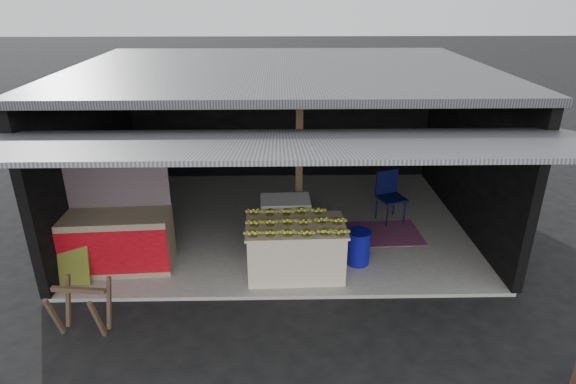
{
  "coord_description": "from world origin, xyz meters",
  "views": [
    {
      "loc": [
        -0.05,
        -5.94,
        4.31
      ],
      "look_at": [
        0.1,
        1.5,
        1.1
      ],
      "focal_mm": 30.0,
      "sensor_mm": 36.0,
      "label": 1
    }
  ],
  "objects_px": {
    "neighbor_stall": "(118,239)",
    "banana_table": "(295,249)",
    "plastic_chair": "(389,192)",
    "water_barrel": "(358,248)",
    "white_crate": "(285,224)",
    "sawhorse": "(81,305)"
  },
  "relations": [
    {
      "from": "neighbor_stall",
      "to": "banana_table",
      "type": "bearing_deg",
      "value": -7.89
    },
    {
      "from": "neighbor_stall",
      "to": "plastic_chair",
      "type": "xyz_separation_m",
      "value": [
        4.71,
        1.66,
        0.06
      ]
    },
    {
      "from": "water_barrel",
      "to": "plastic_chair",
      "type": "bearing_deg",
      "value": 62.83
    },
    {
      "from": "neighbor_stall",
      "to": "white_crate",
      "type": "bearing_deg",
      "value": 8.79
    },
    {
      "from": "sawhorse",
      "to": "plastic_chair",
      "type": "height_order",
      "value": "plastic_chair"
    },
    {
      "from": "white_crate",
      "to": "water_barrel",
      "type": "relative_size",
      "value": 1.67
    },
    {
      "from": "water_barrel",
      "to": "plastic_chair",
      "type": "distance_m",
      "value": 1.85
    },
    {
      "from": "neighbor_stall",
      "to": "sawhorse",
      "type": "relative_size",
      "value": 2.39
    },
    {
      "from": "sawhorse",
      "to": "water_barrel",
      "type": "xyz_separation_m",
      "value": [
        3.91,
        1.58,
        -0.11
      ]
    },
    {
      "from": "sawhorse",
      "to": "plastic_chair",
      "type": "relative_size",
      "value": 0.74
    },
    {
      "from": "water_barrel",
      "to": "plastic_chair",
      "type": "relative_size",
      "value": 0.56
    },
    {
      "from": "water_barrel",
      "to": "sawhorse",
      "type": "bearing_deg",
      "value": -157.95
    },
    {
      "from": "neighbor_stall",
      "to": "water_barrel",
      "type": "bearing_deg",
      "value": -2.85
    },
    {
      "from": "banana_table",
      "to": "neighbor_stall",
      "type": "relative_size",
      "value": 0.9
    },
    {
      "from": "white_crate",
      "to": "neighbor_stall",
      "type": "bearing_deg",
      "value": -169.75
    },
    {
      "from": "sawhorse",
      "to": "white_crate",
      "type": "bearing_deg",
      "value": 44.19
    },
    {
      "from": "white_crate",
      "to": "neighbor_stall",
      "type": "xyz_separation_m",
      "value": [
        -2.69,
        -0.58,
        0.06
      ]
    },
    {
      "from": "water_barrel",
      "to": "neighbor_stall",
      "type": "bearing_deg",
      "value": -179.39
    },
    {
      "from": "water_barrel",
      "to": "plastic_chair",
      "type": "xyz_separation_m",
      "value": [
        0.83,
        1.62,
        0.31
      ]
    },
    {
      "from": "neighbor_stall",
      "to": "sawhorse",
      "type": "distance_m",
      "value": 1.55
    },
    {
      "from": "plastic_chair",
      "to": "banana_table",
      "type": "bearing_deg",
      "value": -154.73
    },
    {
      "from": "banana_table",
      "to": "neighbor_stall",
      "type": "bearing_deg",
      "value": 173.92
    }
  ]
}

